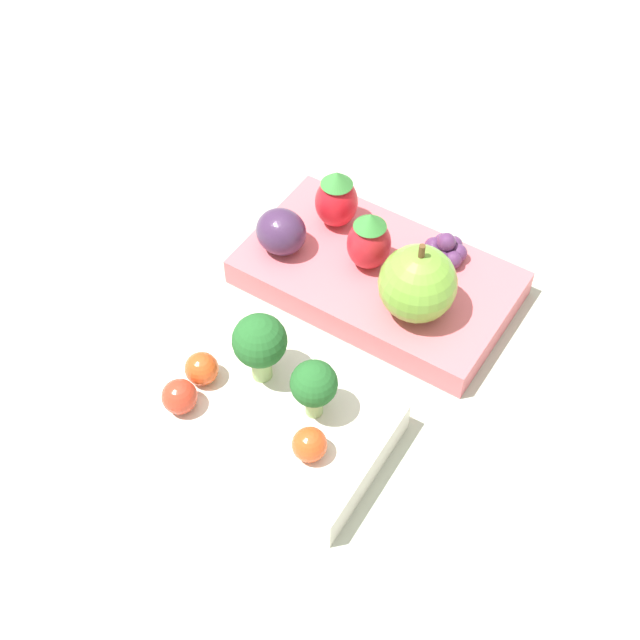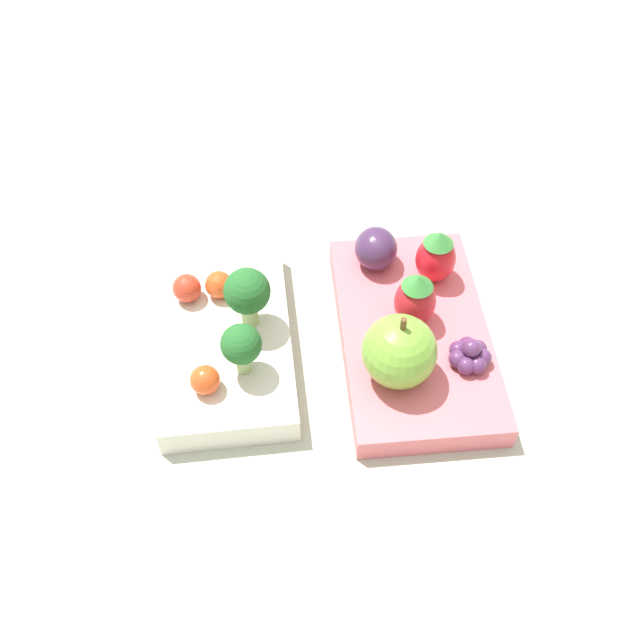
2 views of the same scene
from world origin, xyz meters
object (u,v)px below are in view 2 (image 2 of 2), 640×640
at_px(bento_box_savoury, 226,339).
at_px(apple, 399,351).
at_px(strawberry_1, 415,299).
at_px(cherry_tomato_1, 205,380).
at_px(cherry_tomato_0, 219,285).
at_px(bento_box_fruit, 414,338).
at_px(cherry_tomato_2, 187,288).
at_px(grape_cluster, 470,355).
at_px(broccoli_floret_0, 241,346).
at_px(strawberry_0, 436,256).
at_px(broccoli_floret_1, 247,293).
at_px(plum, 376,248).

height_order(bento_box_savoury, apple, apple).
bearing_deg(strawberry_1, cherry_tomato_1, 110.05).
bearing_deg(cherry_tomato_0, bento_box_savoury, -174.04).
relative_size(bento_box_fruit, cherry_tomato_2, 8.78).
distance_m(cherry_tomato_0, cherry_tomato_2, 0.03).
bearing_deg(cherry_tomato_2, bento_box_fruit, -102.95).
bearing_deg(grape_cluster, strawberry_1, 39.36).
height_order(cherry_tomato_1, cherry_tomato_2, cherry_tomato_2).
bearing_deg(grape_cluster, broccoli_floret_0, 89.55).
bearing_deg(bento_box_fruit, bento_box_savoury, 87.26).
bearing_deg(strawberry_0, grape_cluster, -171.61).
height_order(cherry_tomato_0, strawberry_1, strawberry_1).
height_order(apple, strawberry_0, apple).
height_order(broccoli_floret_0, cherry_tomato_2, broccoli_floret_0).
bearing_deg(apple, bento_box_savoury, 69.79).
relative_size(bento_box_fruit, broccoli_floret_0, 4.41).
height_order(bento_box_fruit, grape_cluster, grape_cluster).
height_order(bento_box_savoury, bento_box_fruit, bento_box_savoury).
relative_size(bento_box_savoury, cherry_tomato_1, 8.45).
bearing_deg(cherry_tomato_0, broccoli_floret_1, -141.08).
distance_m(strawberry_0, grape_cluster, 0.09).
bearing_deg(strawberry_0, cherry_tomato_2, 93.91).
height_order(broccoli_floret_1, strawberry_0, broccoli_floret_1).
relative_size(cherry_tomato_1, strawberry_1, 0.44).
xyz_separation_m(cherry_tomato_2, strawberry_1, (-0.03, -0.19, 0.01)).
bearing_deg(bento_box_fruit, broccoli_floret_1, 84.19).
relative_size(bento_box_savoury, broccoli_floret_1, 3.43).
relative_size(broccoli_floret_0, strawberry_1, 0.92).
bearing_deg(cherry_tomato_2, plum, -78.34).
xyz_separation_m(broccoli_floret_0, strawberry_0, (0.09, -0.16, -0.01)).
relative_size(broccoli_floret_1, apple, 0.84).
distance_m(broccoli_floret_1, apple, 0.13).
height_order(bento_box_savoury, strawberry_1, strawberry_1).
xyz_separation_m(cherry_tomato_1, grape_cluster, (0.01, -0.21, -0.01)).
bearing_deg(cherry_tomato_1, grape_cluster, -85.85).
distance_m(strawberry_0, plum, 0.05).
height_order(bento_box_savoury, plum, plum).
relative_size(cherry_tomato_1, grape_cluster, 0.67).
height_order(cherry_tomato_1, grape_cluster, cherry_tomato_1).
relative_size(cherry_tomato_0, cherry_tomato_1, 1.01).
height_order(broccoli_floret_0, cherry_tomato_0, broccoli_floret_0).
height_order(broccoli_floret_1, cherry_tomato_0, broccoli_floret_1).
relative_size(broccoli_floret_1, cherry_tomato_0, 2.43).
xyz_separation_m(broccoli_floret_1, strawberry_1, (-0.00, -0.13, -0.01)).
xyz_separation_m(cherry_tomato_2, apple, (-0.09, -0.17, 0.01)).
distance_m(cherry_tomato_0, grape_cluster, 0.21).
relative_size(broccoli_floret_0, plum, 1.20).
height_order(plum, grape_cluster, plum).
bearing_deg(apple, broccoli_floret_1, 63.74).
bearing_deg(grape_cluster, cherry_tomato_1, 94.15).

